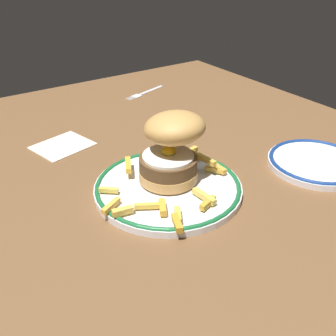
{
  "coord_description": "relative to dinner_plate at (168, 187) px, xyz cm",
  "views": [
    {
      "loc": [
        47.86,
        -35.55,
        37.82
      ],
      "look_at": [
        0.65,
        -3.26,
        4.6
      ],
      "focal_mm": 42.38,
      "sensor_mm": 36.0,
      "label": 1
    }
  ],
  "objects": [
    {
      "name": "ground_plane",
      "position": [
        -0.65,
        3.26,
        -2.84
      ],
      "size": [
        126.81,
        106.83,
        4.0
      ],
      "primitive_type": "cube",
      "color": "brown"
    },
    {
      "name": "dinner_plate",
      "position": [
        0.0,
        0.0,
        0.0
      ],
      "size": [
        25.36,
        25.36,
        1.6
      ],
      "color": "silver",
      "rests_on": "ground_plane"
    },
    {
      "name": "burger",
      "position": [
        -1.61,
        1.84,
        6.75
      ],
      "size": [
        12.03,
        12.63,
        12.23
      ],
      "color": "tan",
      "rests_on": "dinner_plate"
    },
    {
      "name": "fries_pile",
      "position": [
        1.0,
        0.3,
        1.4
      ],
      "size": [
        21.6,
        24.85,
        2.66
      ],
      "color": "gold",
      "rests_on": "dinner_plate"
    },
    {
      "name": "side_plate",
      "position": [
        8.81,
        28.22,
        -0.0
      ],
      "size": [
        18.08,
        18.08,
        1.6
      ],
      "color": "silver",
      "rests_on": "ground_plane"
    },
    {
      "name": "fork",
      "position": [
        -45.04,
        22.85,
        -0.66
      ],
      "size": [
        5.49,
        14.18,
        0.36
      ],
      "color": "silver",
      "rests_on": "ground_plane"
    },
    {
      "name": "napkin",
      "position": [
        -26.57,
        -8.69,
        -0.64
      ],
      "size": [
        11.78,
        12.96,
        0.4
      ],
      "primitive_type": "cube",
      "rotation": [
        0.0,
        0.0,
        0.24
      ],
      "color": "silver",
      "rests_on": "ground_plane"
    }
  ]
}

